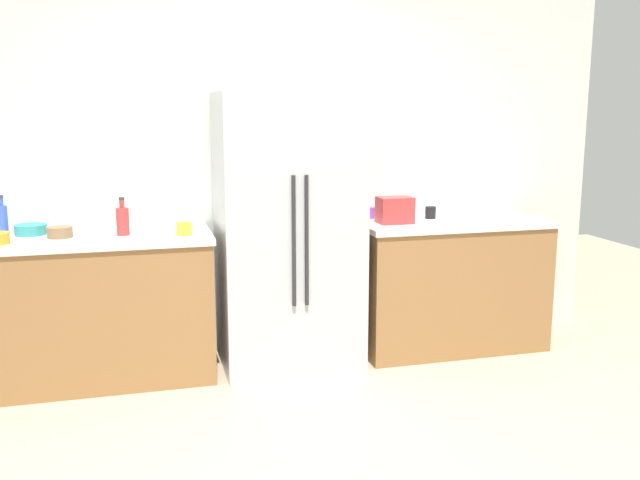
{
  "coord_description": "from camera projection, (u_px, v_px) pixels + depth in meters",
  "views": [
    {
      "loc": [
        -0.89,
        -2.97,
        1.69
      ],
      "look_at": [
        0.03,
        0.43,
        1.02
      ],
      "focal_mm": 39.05,
      "sensor_mm": 36.0,
      "label": 1
    }
  ],
  "objects": [
    {
      "name": "counter_right",
      "position": [
        448.0,
        283.0,
        4.95
      ],
      "size": [
        1.34,
        0.65,
        0.92
      ],
      "color": "olive",
      "rests_on": "ground_plane"
    },
    {
      "name": "ground_plane",
      "position": [
        337.0,
        463.0,
        3.36
      ],
      "size": [
        10.08,
        10.08,
        0.0
      ],
      "primitive_type": "plane",
      "color": "tan"
    },
    {
      "name": "bottle_b",
      "position": [
        2.0,
        219.0,
        4.26
      ],
      "size": [
        0.07,
        0.07,
        0.24
      ],
      "color": "blue",
      "rests_on": "counter_left"
    },
    {
      "name": "cup_a",
      "position": [
        370.0,
        213.0,
        4.9
      ],
      "size": [
        0.08,
        0.08,
        0.08
      ],
      "primitive_type": "cylinder",
      "color": "purple",
      "rests_on": "counter_right"
    },
    {
      "name": "kitchen_back_panel",
      "position": [
        264.0,
        134.0,
        4.78
      ],
      "size": [
        5.04,
        0.1,
        3.03
      ],
      "primitive_type": "cube",
      "color": "silver",
      "rests_on": "ground_plane"
    },
    {
      "name": "bottle_a",
      "position": [
        123.0,
        220.0,
        4.24
      ],
      "size": [
        0.08,
        0.08,
        0.23
      ],
      "color": "red",
      "rests_on": "counter_left"
    },
    {
      "name": "toaster",
      "position": [
        395.0,
        210.0,
        4.69
      ],
      "size": [
        0.23,
        0.17,
        0.18
      ],
      "primitive_type": "cube",
      "color": "red",
      "rests_on": "counter_right"
    },
    {
      "name": "cup_c",
      "position": [
        431.0,
        213.0,
        4.89
      ],
      "size": [
        0.07,
        0.07,
        0.09
      ],
      "primitive_type": "cylinder",
      "color": "black",
      "rests_on": "counter_right"
    },
    {
      "name": "counter_left",
      "position": [
        90.0,
        308.0,
        4.32
      ],
      "size": [
        1.51,
        0.65,
        0.92
      ],
      "color": "olive",
      "rests_on": "ground_plane"
    },
    {
      "name": "refrigerator",
      "position": [
        288.0,
        232.0,
        4.54
      ],
      "size": [
        0.9,
        0.68,
        1.79
      ],
      "color": "#B2B5BA",
      "rests_on": "ground_plane"
    },
    {
      "name": "bowl_a",
      "position": [
        60.0,
        232.0,
        4.17
      ],
      "size": [
        0.15,
        0.15,
        0.07
      ],
      "primitive_type": "cylinder",
      "color": "brown",
      "rests_on": "counter_left"
    },
    {
      "name": "bowl_b",
      "position": [
        31.0,
        230.0,
        4.27
      ],
      "size": [
        0.19,
        0.19,
        0.06
      ],
      "primitive_type": "cylinder",
      "color": "teal",
      "rests_on": "counter_left"
    },
    {
      "name": "cup_b",
      "position": [
        184.0,
        229.0,
        4.26
      ],
      "size": [
        0.1,
        0.1,
        0.08
      ],
      "primitive_type": "cylinder",
      "color": "yellow",
      "rests_on": "counter_left"
    }
  ]
}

